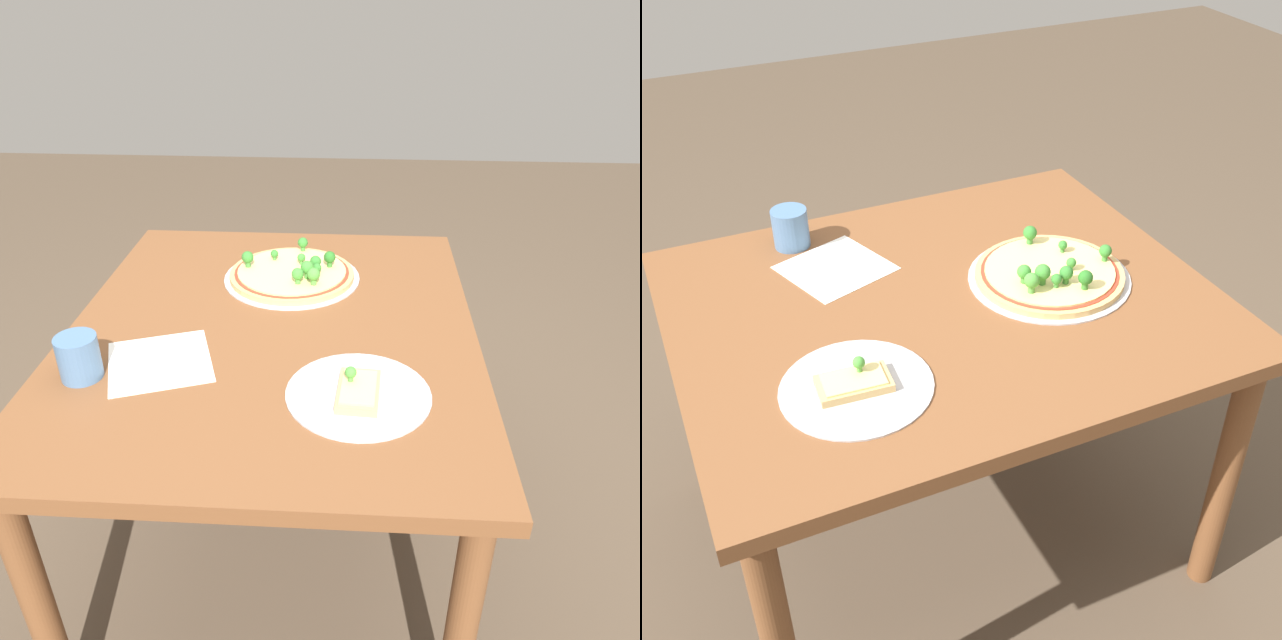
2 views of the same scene
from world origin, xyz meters
TOP-DOWN VIEW (x-y plane):
  - ground_plane at (0.00, 0.00)m, footprint 8.00×8.00m
  - dining_table at (0.00, 0.00)m, footprint 1.13×0.93m
  - pizza_tray_whole at (0.25, -0.02)m, footprint 0.36×0.36m
  - pizza_tray_slice at (-0.26, -0.20)m, footprint 0.29×0.29m
  - drinking_cup at (-0.23, 0.36)m, footprint 0.08×0.08m
  - paper_menu at (-0.17, 0.22)m, footprint 0.27×0.27m

SIDE VIEW (x-z plane):
  - ground_plane at x=0.00m, z-range 0.00..0.00m
  - dining_table at x=0.00m, z-range 0.26..0.97m
  - paper_menu at x=-0.17m, z-range 0.71..0.71m
  - pizza_tray_slice at x=-0.26m, z-range 0.69..0.74m
  - pizza_tray_whole at x=0.25m, z-range 0.69..0.76m
  - drinking_cup at x=-0.23m, z-range 0.71..0.80m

